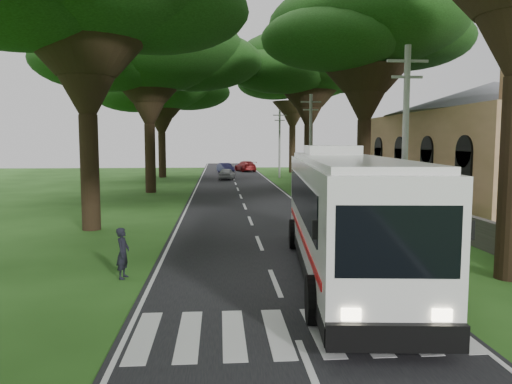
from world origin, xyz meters
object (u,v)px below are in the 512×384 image
church (493,133)px  coach_bus (344,212)px  distant_car_b (225,168)px  distant_car_c (245,166)px  distant_car_a (227,174)px  pole_far (280,143)px  pole_mid (310,143)px  pedestrian (123,253)px  pole_near (405,146)px

church → coach_bus: church is taller
distant_car_b → distant_car_c: distant_car_c is taller
church → distant_car_a: (-18.66, 21.98, -4.23)m
pole_far → church: bearing=-63.2°
pole_mid → coach_bus: size_ratio=0.60×
pole_mid → distant_car_a: bearing=109.8°
coach_bus → distant_car_c: 55.88m
church → distant_car_b: church is taller
pole_far → pedestrian: pole_far is taller
distant_car_b → distant_car_c: bearing=24.8°
pole_near → distant_car_c: pole_near is taller
pole_near → distant_car_c: bearing=93.7°
coach_bus → distant_car_c: bearing=95.6°
pole_near → pole_mid: (0.00, 20.00, 0.00)m
pole_far → distant_car_b: pole_far is taller
pole_far → pedestrian: (-10.27, -43.04, -3.36)m
distant_car_b → pedestrian: pedestrian is taller
coach_bus → distant_car_b: bearing=98.7°
pole_near → pedestrian: pole_near is taller
distant_car_b → distant_car_c: 3.94m
pole_mid → distant_car_c: size_ratio=1.55×
distant_car_c → pedestrian: size_ratio=3.16×
distant_car_a → distant_car_c: 15.40m
distant_car_a → pole_near: bearing=109.7°
coach_bus → distant_car_b: 53.35m
church → distant_car_c: church is taller
pole_mid → distant_car_c: bearing=95.9°
pedestrian → pole_mid: bearing=-15.2°
distant_car_a → distant_car_b: 12.49m
church → pedestrian: size_ratio=14.70×
distant_car_c → pedestrian: bearing=69.3°
pole_near → distant_car_b: bearing=97.2°
pole_far → pedestrian: bearing=-103.4°
pole_near → pole_far: 40.00m
church → distant_car_c: 40.51m
pole_far → pedestrian: 44.37m
distant_car_a → distant_car_b: size_ratio=0.95×
pole_near → pedestrian: size_ratio=4.90×
pole_far → distant_car_b: (-6.30, 10.01, -3.49)m
coach_bus → church: bearing=55.7°
pole_far → distant_car_b: size_ratio=2.00×
pole_near → distant_car_b: size_ratio=2.00×
pole_near → pole_mid: bearing=90.0°
pole_mid → distant_car_a: size_ratio=2.10×
pole_far → coach_bus: bearing=-94.2°
pole_near → distant_car_a: size_ratio=2.10×
pole_near → distant_car_b: pole_near is taller
pole_near → distant_car_c: size_ratio=1.55×
coach_bus → pole_near: bearing=50.7°
pole_near → distant_car_a: bearing=99.5°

